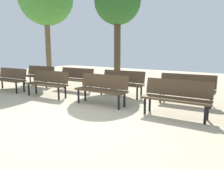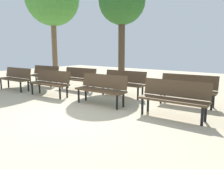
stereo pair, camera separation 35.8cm
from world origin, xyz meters
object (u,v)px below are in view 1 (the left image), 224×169
(bench_r0_c1, at_px, (48,82))
(bench_r0_c2, at_px, (102,87))
(bench_r1_c1, at_px, (75,78))
(bench_r1_c3, at_px, (186,87))
(bench_r1_c2, at_px, (122,82))
(tree_2, at_px, (117,3))
(bench_r0_c0, at_px, (10,78))
(bench_r0_c3, at_px, (176,96))
(bench_r1_c0, at_px, (39,75))

(bench_r0_c1, height_order, bench_r0_c2, same)
(bench_r1_c1, bearing_deg, bench_r1_c3, 0.98)
(bench_r1_c2, relative_size, tree_2, 0.34)
(bench_r0_c0, relative_size, bench_r0_c3, 1.00)
(bench_r1_c2, xyz_separation_m, tree_2, (-1.53, 2.05, 3.14))
(bench_r0_c3, xyz_separation_m, bench_r1_c3, (-0.15, 1.37, 0.00))
(bench_r0_c0, bearing_deg, tree_2, 51.84)
(bench_r0_c2, bearing_deg, bench_r0_c1, -178.23)
(tree_2, bearing_deg, bench_r0_c3, -40.39)
(bench_r1_c3, bearing_deg, bench_r1_c0, 179.15)
(bench_r0_c1, bearing_deg, tree_2, 76.82)
(bench_r0_c1, xyz_separation_m, tree_2, (0.51, 3.55, 3.14))
(bench_r0_c2, height_order, bench_r1_c1, same)
(bench_r1_c2, bearing_deg, bench_r0_c3, -30.86)
(bench_r0_c1, bearing_deg, bench_r0_c0, 179.09)
(bench_r0_c1, height_order, tree_2, tree_2)
(bench_r0_c2, height_order, bench_r1_c0, same)
(bench_r1_c0, bearing_deg, bench_r0_c3, -12.40)
(bench_r1_c1, relative_size, bench_r1_c3, 0.99)
(bench_r0_c1, bearing_deg, bench_r1_c0, 145.14)
(bench_r0_c0, height_order, bench_r0_c1, same)
(bench_r1_c1, height_order, bench_r1_c3, same)
(bench_r1_c1, distance_m, tree_2, 3.87)
(bench_r1_c3, relative_size, tree_2, 0.34)
(bench_r1_c2, bearing_deg, bench_r0_c1, -146.61)
(bench_r1_c3, bearing_deg, bench_r1_c2, 179.29)
(bench_r1_c0, height_order, bench_r1_c1, same)
(bench_r1_c2, distance_m, bench_r1_c3, 2.16)
(bench_r0_c0, xyz_separation_m, bench_r1_c0, (-0.05, 1.37, 0.00))
(bench_r1_c2, bearing_deg, bench_r1_c0, -179.06)
(bench_r1_c0, xyz_separation_m, bench_r1_c1, (2.07, 0.16, 0.00))
(bench_r1_c1, distance_m, bench_r1_c2, 2.10)
(bench_r1_c2, bearing_deg, bench_r1_c3, 1.16)
(bench_r1_c0, bearing_deg, bench_r0_c0, -92.23)
(bench_r0_c3, relative_size, bench_r1_c3, 0.99)
(bench_r0_c0, distance_m, tree_2, 5.50)
(bench_r0_c1, relative_size, bench_r1_c3, 1.00)
(bench_r0_c0, height_order, tree_2, tree_2)
(bench_r1_c0, xyz_separation_m, bench_r1_c3, (6.31, 0.45, 0.00))
(bench_r0_c0, xyz_separation_m, bench_r0_c2, (4.27, 0.33, 0.00))
(bench_r0_c0, relative_size, bench_r1_c0, 1.00)
(bench_r0_c1, xyz_separation_m, bench_r1_c1, (-0.06, 1.37, 0.00))
(bench_r0_c2, distance_m, bench_r1_c1, 2.55)
(tree_2, bearing_deg, bench_r0_c2, -63.44)
(bench_r0_c1, distance_m, bench_r0_c2, 2.20)
(bench_r0_c3, distance_m, tree_2, 5.93)
(bench_r0_c0, relative_size, bench_r1_c3, 0.99)
(bench_r0_c1, distance_m, bench_r1_c1, 1.37)
(bench_r0_c3, relative_size, bench_r1_c2, 1.00)
(bench_r1_c0, bearing_deg, bench_r1_c1, 0.08)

